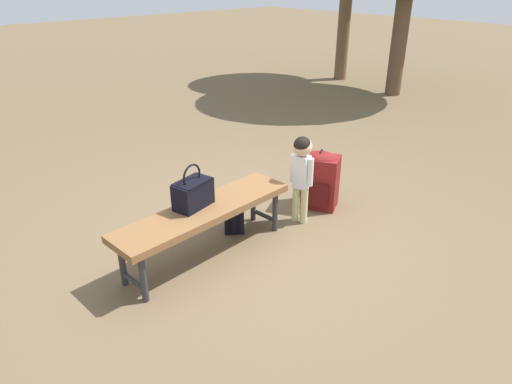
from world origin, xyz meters
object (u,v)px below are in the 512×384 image
Objects in this scene: child_standing at (302,167)px; backpack_large at (320,178)px; backpack_small at (234,217)px; handbag at (193,192)px; park_bench at (205,214)px.

child_standing is 1.40× the size of backpack_large.
child_standing is at bearing -166.83° from backpack_large.
backpack_small is at bearing 153.85° from child_standing.
backpack_small is (-0.58, 0.28, -0.42)m from child_standing.
child_standing reaches higher than handbag.
park_bench is 1.38m from backpack_large.
park_bench is at bearing -162.37° from backpack_small.
backpack_large is 2.05× the size of backpack_small.
backpack_small is at bearing 168.63° from backpack_large.
child_standing is (0.99, -0.15, 0.17)m from park_bench.
child_standing reaches higher than park_bench.
child_standing is at bearing -26.15° from backpack_small.
park_bench is 4.39× the size of handbag.
handbag is at bearing 167.77° from child_standing.
backpack_small is (0.47, 0.06, -0.43)m from handbag.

